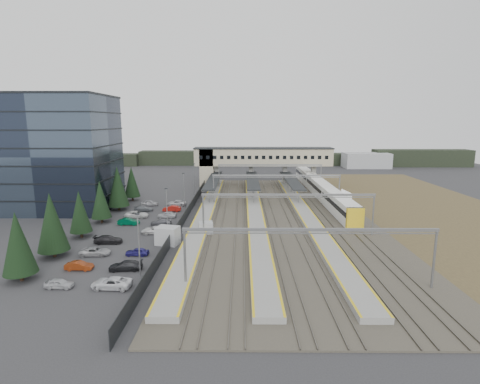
{
  "coord_description": "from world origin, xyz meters",
  "views": [
    {
      "loc": [
        4.49,
        -67.91,
        18.84
      ],
      "look_at": [
        3.94,
        10.1,
        4.0
      ],
      "focal_mm": 28.0,
      "sensor_mm": 36.0,
      "label": 1
    }
  ],
  "objects_px": {
    "train": "(319,188)",
    "billboard": "(346,198)",
    "relay_cabin_near": "(168,236)",
    "footbridge": "(254,159)",
    "relay_cabin_far": "(206,228)",
    "office_building": "(54,153)"
  },
  "relations": [
    {
      "from": "relay_cabin_near",
      "to": "train",
      "type": "distance_m",
      "value": 49.28
    },
    {
      "from": "relay_cabin_far",
      "to": "train",
      "type": "height_order",
      "value": "train"
    },
    {
      "from": "relay_cabin_near",
      "to": "footbridge",
      "type": "distance_m",
      "value": 56.74
    },
    {
      "from": "office_building",
      "to": "relay_cabin_near",
      "type": "distance_m",
      "value": 39.3
    },
    {
      "from": "office_building",
      "to": "footbridge",
      "type": "height_order",
      "value": "office_building"
    },
    {
      "from": "relay_cabin_near",
      "to": "billboard",
      "type": "height_order",
      "value": "billboard"
    },
    {
      "from": "relay_cabin_near",
      "to": "relay_cabin_far",
      "type": "relative_size",
      "value": 1.49
    },
    {
      "from": "footbridge",
      "to": "billboard",
      "type": "relative_size",
      "value": 7.6
    },
    {
      "from": "office_building",
      "to": "footbridge",
      "type": "relative_size",
      "value": 0.6
    },
    {
      "from": "office_building",
      "to": "relay_cabin_far",
      "type": "xyz_separation_m",
      "value": [
        34.3,
        -19.07,
        -11.14
      ]
    },
    {
      "from": "relay_cabin_far",
      "to": "train",
      "type": "distance_m",
      "value": 41.76
    },
    {
      "from": "billboard",
      "to": "train",
      "type": "bearing_deg",
      "value": 97.51
    },
    {
      "from": "relay_cabin_near",
      "to": "train",
      "type": "height_order",
      "value": "train"
    },
    {
      "from": "relay_cabin_near",
      "to": "billboard",
      "type": "relative_size",
      "value": 0.72
    },
    {
      "from": "relay_cabin_far",
      "to": "footbridge",
      "type": "distance_m",
      "value": 50.44
    },
    {
      "from": "relay_cabin_far",
      "to": "billboard",
      "type": "relative_size",
      "value": 0.48
    },
    {
      "from": "train",
      "to": "footbridge",
      "type": "bearing_deg",
      "value": 135.21
    },
    {
      "from": "footbridge",
      "to": "billboard",
      "type": "xyz_separation_m",
      "value": [
        18.51,
        -33.01,
        -5.01
      ]
    },
    {
      "from": "relay_cabin_far",
      "to": "train",
      "type": "xyz_separation_m",
      "value": [
        25.7,
        32.89,
        1.1
      ]
    },
    {
      "from": "relay_cabin_far",
      "to": "train",
      "type": "bearing_deg",
      "value": 51.99
    },
    {
      "from": "billboard",
      "to": "relay_cabin_near",
      "type": "bearing_deg",
      "value": -147.34
    },
    {
      "from": "train",
      "to": "billboard",
      "type": "bearing_deg",
      "value": -82.49
    }
  ]
}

